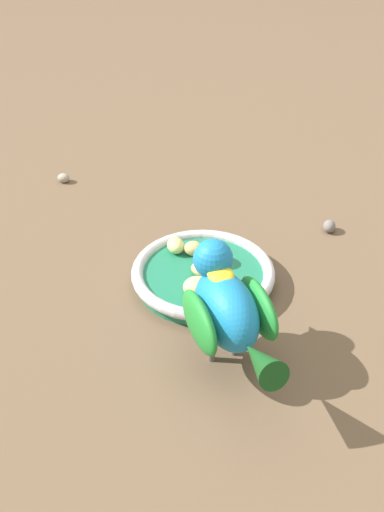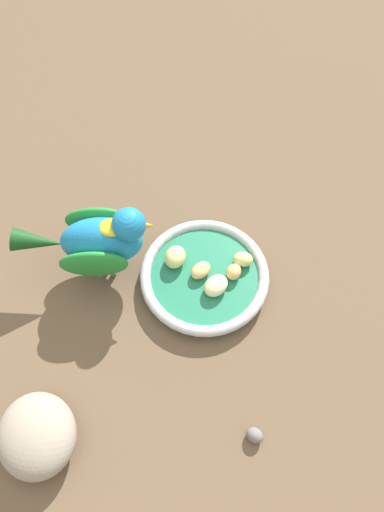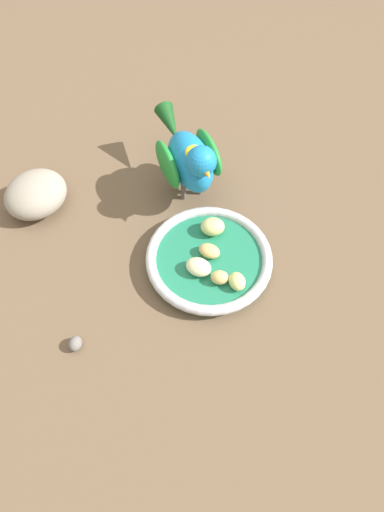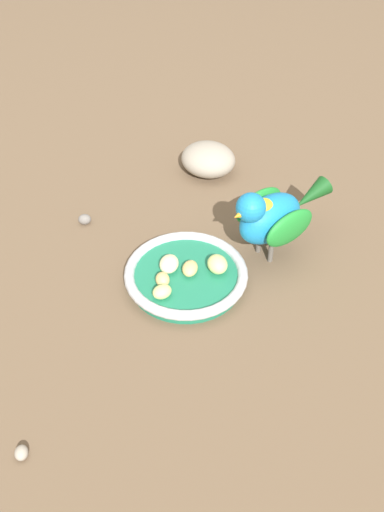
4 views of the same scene
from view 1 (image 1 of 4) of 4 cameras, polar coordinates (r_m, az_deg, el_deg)
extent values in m
plane|color=brown|center=(0.91, 1.87, -1.25)|extent=(4.00, 4.00, 0.00)
cylinder|color=#1E7251|center=(0.88, 0.94, -1.85)|extent=(0.17, 0.17, 0.02)
torus|color=#B7BABF|center=(0.88, 0.94, -1.37)|extent=(0.19, 0.19, 0.02)
ellipsoid|color=#C6D17A|center=(0.91, -1.38, 0.90)|extent=(0.03, 0.02, 0.02)
ellipsoid|color=#C6D17A|center=(0.83, 0.47, -2.62)|extent=(0.04, 0.04, 0.03)
ellipsoid|color=tan|center=(0.87, 0.91, -1.15)|extent=(0.04, 0.04, 0.02)
ellipsoid|color=beige|center=(0.89, 2.10, 0.03)|extent=(0.05, 0.05, 0.02)
ellipsoid|color=tan|center=(0.90, 0.12, 0.64)|extent=(0.03, 0.03, 0.02)
cylinder|color=#59544C|center=(0.77, 1.66, -7.74)|extent=(0.01, 0.01, 0.04)
cylinder|color=#59544C|center=(0.78, 3.61, -7.23)|extent=(0.01, 0.01, 0.04)
ellipsoid|color=#197AB7|center=(0.74, 2.91, -4.56)|extent=(0.12, 0.08, 0.08)
ellipsoid|color=#1E7F2D|center=(0.72, 0.62, -5.57)|extent=(0.09, 0.03, 0.06)
ellipsoid|color=#1E7F2D|center=(0.74, 5.61, -4.34)|extent=(0.09, 0.03, 0.06)
cone|color=#144719|center=(0.68, 5.70, -8.69)|extent=(0.08, 0.04, 0.05)
sphere|color=#197AB7|center=(0.74, 1.77, -0.23)|extent=(0.05, 0.05, 0.04)
cone|color=orange|center=(0.76, 1.18, 0.45)|extent=(0.02, 0.02, 0.02)
ellipsoid|color=yellow|center=(0.73, 2.41, -1.56)|extent=(0.04, 0.03, 0.01)
ellipsoid|color=gray|center=(1.13, -10.73, 6.45)|extent=(0.02, 0.02, 0.01)
ellipsoid|color=slate|center=(1.00, 11.45, 2.47)|extent=(0.03, 0.02, 0.02)
camera|label=2|loc=(0.82, 24.89, 34.77)|focal=30.10mm
camera|label=3|loc=(1.05, 3.55, 37.44)|focal=31.83mm
camera|label=4|loc=(1.10, -44.43, 34.15)|focal=43.94mm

